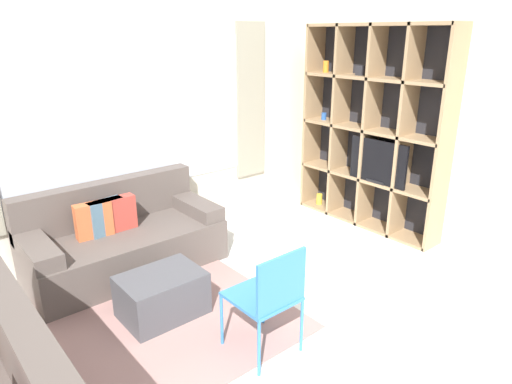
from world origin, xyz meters
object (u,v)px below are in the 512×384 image
at_px(shelving_unit, 373,130).
at_px(couch_main, 122,240).
at_px(ottoman, 162,295).
at_px(folding_chair, 269,293).

xyz_separation_m(shelving_unit, couch_main, (-2.86, 0.84, -0.86)).
height_order(shelving_unit, ottoman, shelving_unit).
distance_m(couch_main, folding_chair, 1.96).
relative_size(shelving_unit, folding_chair, 2.75).
xyz_separation_m(couch_main, ottoman, (-0.11, -0.99, -0.12)).
xyz_separation_m(shelving_unit, ottoman, (-2.97, -0.15, -0.98)).
relative_size(shelving_unit, couch_main, 1.27).
distance_m(shelving_unit, ottoman, 3.13).
height_order(shelving_unit, folding_chair, shelving_unit).
bearing_deg(folding_chair, shelving_unit, -157.14).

